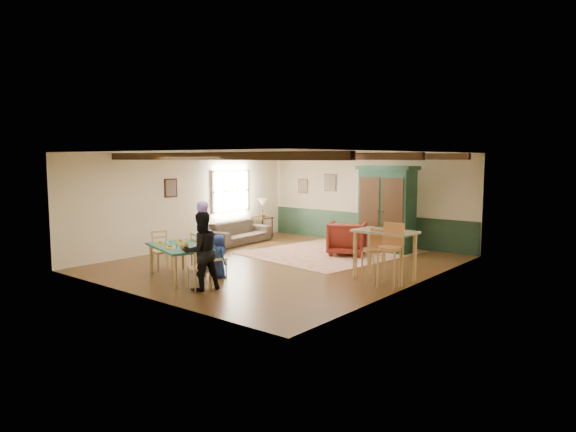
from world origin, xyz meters
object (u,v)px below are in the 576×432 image
Objects in this scene: dining_chair_far_left at (202,252)px; sofa at (239,233)px; dining_chair_end_left at (162,250)px; armoire at (387,209)px; person_child at (219,256)px; table_lamp at (262,208)px; bar_stool_left at (372,256)px; person_man at (204,236)px; dining_chair_end_right at (200,267)px; person_woman at (201,251)px; dining_chair_far_right at (216,257)px; dining_table at (180,262)px; counter_table at (384,255)px; cat at (184,246)px; armchair at (347,238)px; end_table at (262,227)px; bar_stool_right at (389,256)px.

sofa is (-2.10, 3.31, -0.12)m from dining_chair_far_left.
dining_chair_end_left is 6.17m from armoire.
person_child is 5.75m from table_lamp.
dining_chair_end_left is at bearing -149.81° from bar_stool_left.
person_man is at bearing -151.98° from sofa.
table_lamp reaches higher than dining_chair_end_right.
dining_chair_end_right is 0.58× the size of person_woman.
sofa is at bearing -33.83° from dining_chair_far_right.
bar_stool_left reaches higher than dining_chair_far_left.
armoire reaches higher than dining_chair_end_right.
person_woman reaches higher than dining_chair_end_right.
bar_stool_left is (3.41, 2.26, 0.21)m from dining_table.
cat is at bearing -135.96° from counter_table.
armchair is (0.73, 3.96, -0.02)m from person_child.
cat is at bearing 100.37° from dining_chair_far_right.
person_man is 2.43× the size of end_table.
armchair reaches higher than cat.
bar_stool_left reaches higher than cat.
sofa is (-2.84, 3.47, -0.14)m from person_child.
dining_chair_end_right is 0.79× the size of bar_stool_left.
dining_chair_far_left is 1.00× the size of dining_chair_far_right.
end_table is at bearing -130.27° from person_woman.
armchair is at bearing -164.67° from person_woman.
end_table is (-4.34, -0.32, -0.85)m from armoire.
dining_chair_end_left is 1.09m from person_man.
dining_chair_end_left is at bearing -114.24° from armoire.
end_table is (-2.51, 5.42, -0.02)m from dining_table.
armoire reaches higher than table_lamp.
person_man is (0.02, 0.07, 0.36)m from dining_chair_far_left.
dining_chair_far_right is (0.56, 0.53, 0.09)m from dining_table.
armoire reaches higher than bar_stool_left.
dining_table is 1.79× the size of person_child.
dining_chair_far_left is 0.38× the size of armoire.
dining_chair_end_right is 1.34× the size of end_table.
armchair is at bearing 73.94° from dining_table.
dining_chair_end_right is (1.02, -0.33, 0.09)m from dining_table.
table_lamp is at bearing -37.52° from armchair.
person_child is at bearing -161.43° from bar_stool_right.
dining_chair_end_right is at bearing -58.43° from table_lamp.
dining_chair_end_left reaches higher than end_table.
dining_chair_end_left is at bearing -167.02° from sofa.
armoire is 3.89× the size of table_lamp.
counter_table is at bearing -135.31° from person_man.
dining_table is 6.01m from table_lamp.
dining_chair_far_right is at bearing -57.92° from end_table.
person_man is 1.72× the size of person_child.
end_table is (-3.82, 0.87, -0.11)m from armchair.
counter_table reaches higher than dining_chair_far_left.
dining_chair_end_right is 3.52m from bar_stool_left.
table_lamp is at bearing 114.83° from dining_table.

